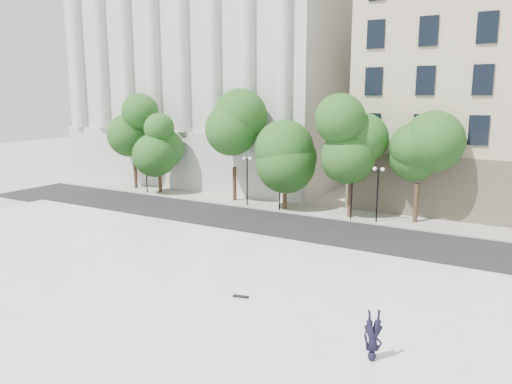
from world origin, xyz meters
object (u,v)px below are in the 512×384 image
Objects in this scene: person_lying at (372,353)px; skateboard at (241,297)px; traffic_light_west at (280,167)px; traffic_light_east at (352,175)px.

skateboard is (-6.95, 2.34, -0.22)m from person_lying.
traffic_light_west is at bearing 98.61° from skateboard.
traffic_light_east is (6.25, 0.00, -0.13)m from traffic_light_west.
traffic_light_west is at bearing 96.81° from person_lying.
traffic_light_east reaches higher than person_lying.
person_lying is (8.07, -20.18, -2.94)m from traffic_light_east.
traffic_light_west is at bearing -180.00° from traffic_light_east.
traffic_light_west reaches higher than person_lying.
traffic_light_west reaches higher than traffic_light_east.
traffic_light_east is at bearing 83.24° from person_lying.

